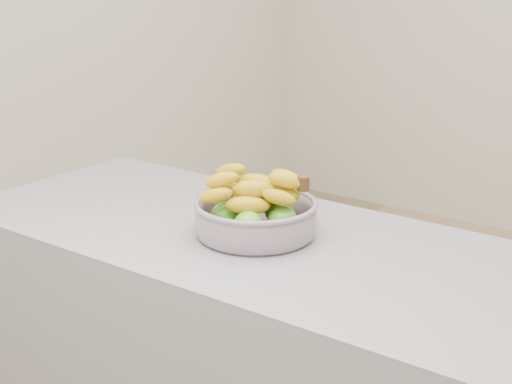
# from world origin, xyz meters

# --- Properties ---
(fruit_bowl) EXTENTS (0.27, 0.27, 0.14)m
(fruit_bowl) POSITION_xyz_m (-0.27, -0.78, 0.95)
(fruit_bowl) COLOR #A2B4C3
(fruit_bowl) RESTS_ON counter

